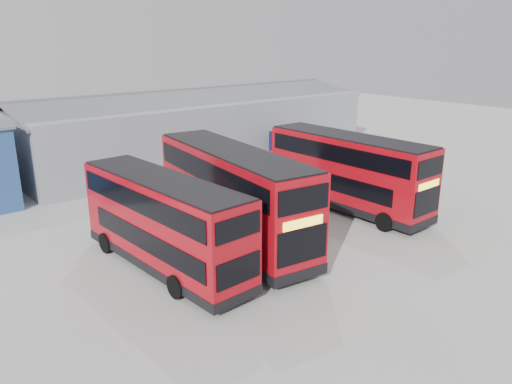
{
  "coord_description": "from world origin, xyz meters",
  "views": [
    {
      "loc": [
        -15.44,
        -16.89,
        10.07
      ],
      "look_at": [
        0.88,
        2.73,
        2.1
      ],
      "focal_mm": 35.0,
      "sensor_mm": 36.0,
      "label": 1
    }
  ],
  "objects_px": {
    "maintenance_shed": "(192,126)",
    "double_decker_left": "(164,225)",
    "single_decker_blue": "(318,159)",
    "double_decker_centre": "(233,198)",
    "double_decker_right": "(348,173)"
  },
  "relations": [
    {
      "from": "maintenance_shed",
      "to": "double_decker_left",
      "type": "relative_size",
      "value": 2.98
    },
    {
      "from": "single_decker_blue",
      "to": "double_decker_right",
      "type": "bearing_deg",
      "value": 66.43
    },
    {
      "from": "maintenance_shed",
      "to": "double_decker_centre",
      "type": "xyz_separation_m",
      "value": [
        -9.26,
        -18.07,
        -0.18
      ]
    },
    {
      "from": "double_decker_left",
      "to": "double_decker_centre",
      "type": "bearing_deg",
      "value": -177.34
    },
    {
      "from": "double_decker_right",
      "to": "double_decker_left",
      "type": "bearing_deg",
      "value": -179.58
    },
    {
      "from": "double_decker_left",
      "to": "double_decker_centre",
      "type": "xyz_separation_m",
      "value": [
        4.15,
        0.4,
        0.29
      ]
    },
    {
      "from": "maintenance_shed",
      "to": "double_decker_centre",
      "type": "distance_m",
      "value": 20.3
    },
    {
      "from": "double_decker_left",
      "to": "single_decker_blue",
      "type": "bearing_deg",
      "value": -161.85
    },
    {
      "from": "maintenance_shed",
      "to": "single_decker_blue",
      "type": "height_order",
      "value": "maintenance_shed"
    },
    {
      "from": "double_decker_centre",
      "to": "double_decker_right",
      "type": "xyz_separation_m",
      "value": [
        8.43,
        -0.21,
        -0.15
      ]
    },
    {
      "from": "single_decker_blue",
      "to": "double_decker_centre",
      "type": "bearing_deg",
      "value": 35.02
    },
    {
      "from": "double_decker_right",
      "to": "maintenance_shed",
      "type": "bearing_deg",
      "value": 86.94
    },
    {
      "from": "double_decker_centre",
      "to": "maintenance_shed",
      "type": "bearing_deg",
      "value": 70.78
    },
    {
      "from": "maintenance_shed",
      "to": "double_decker_left",
      "type": "height_order",
      "value": "maintenance_shed"
    },
    {
      "from": "double_decker_left",
      "to": "double_decker_right",
      "type": "bearing_deg",
      "value": 178.02
    }
  ]
}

